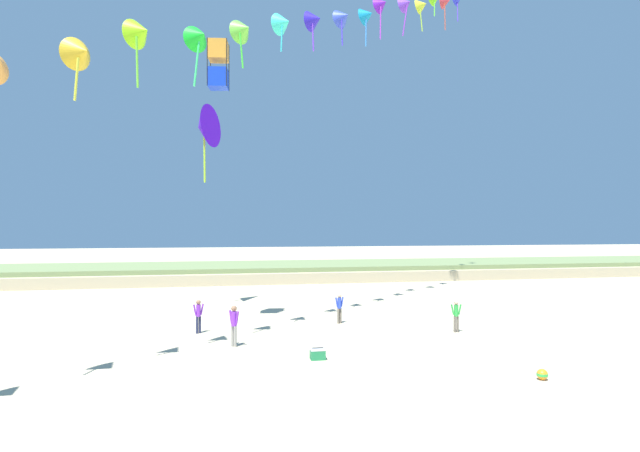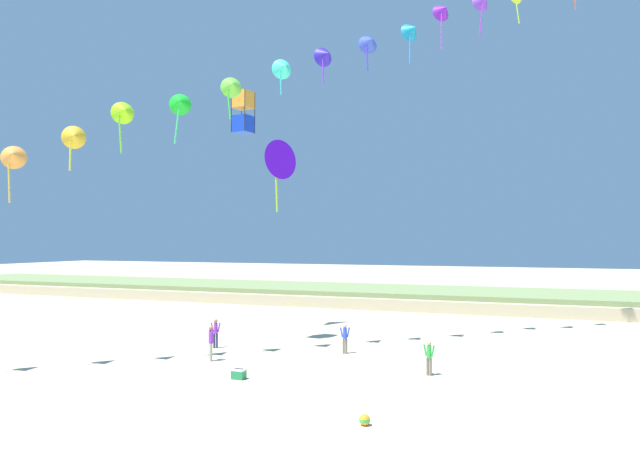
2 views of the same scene
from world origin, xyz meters
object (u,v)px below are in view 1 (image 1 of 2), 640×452
at_px(large_kite_low_lead, 205,127).
at_px(beach_cooler, 318,354).
at_px(large_kite_mid_trail, 218,65).
at_px(beach_ball, 542,374).
at_px(person_near_left, 339,306).
at_px(person_mid_center, 234,323).
at_px(person_near_right, 198,314).
at_px(person_far_left, 456,314).

distance_m(large_kite_low_lead, beach_cooler, 18.23).
xyz_separation_m(large_kite_mid_trail, beach_ball, (10.63, -11.19, -13.25)).
xyz_separation_m(person_near_left, large_kite_low_lead, (-7.19, 6.66, 10.57)).
xyz_separation_m(person_mid_center, large_kite_mid_trail, (-0.68, 4.45, 12.42)).
bearing_deg(person_near_right, large_kite_mid_trail, 56.42).
xyz_separation_m(person_mid_center, person_far_left, (10.67, 0.85, -0.12)).
xyz_separation_m(person_near_right, large_kite_low_lead, (0.05, 7.74, 10.56)).
relative_size(person_near_left, person_far_left, 1.03).
bearing_deg(person_mid_center, person_near_right, 117.60).
xyz_separation_m(person_far_left, beach_cooler, (-7.57, -3.60, -0.68)).
height_order(person_near_right, person_mid_center, person_mid_center).
bearing_deg(person_near_right, person_mid_center, -62.40).
xyz_separation_m(person_near_left, person_mid_center, (-5.63, -4.14, 0.09)).
bearing_deg(person_far_left, beach_ball, -95.40).
distance_m(person_near_left, beach_cooler, 7.37).
distance_m(large_kite_mid_trail, beach_ball, 20.35).
bearing_deg(person_far_left, large_kite_low_lead, 140.86).
bearing_deg(person_far_left, person_near_right, 169.79).
relative_size(person_far_left, large_kite_low_lead, 0.31).
bearing_deg(large_kite_mid_trail, large_kite_low_lead, 97.84).
relative_size(person_near_right, large_kite_mid_trail, 0.67).
relative_size(person_near_right, beach_ball, 4.44).
bearing_deg(person_mid_center, beach_cooler, -41.50).
relative_size(large_kite_low_lead, beach_cooler, 8.57).
height_order(person_mid_center, person_far_left, person_mid_center).
distance_m(person_far_left, large_kite_low_lead, 18.99).
relative_size(person_near_left, beach_cooler, 2.75).
bearing_deg(person_near_left, beach_ball, -68.36).
bearing_deg(beach_cooler, person_near_left, 69.82).
bearing_deg(large_kite_low_lead, beach_ball, -56.74).
relative_size(person_near_right, person_far_left, 1.04).
height_order(person_near_right, person_far_left, person_near_right).
bearing_deg(person_near_left, person_far_left, -33.17).
xyz_separation_m(person_near_right, person_far_left, (12.27, -2.21, -0.04)).
relative_size(person_near_left, person_near_right, 0.99).
distance_m(person_far_left, beach_ball, 7.66).
bearing_deg(beach_cooler, person_mid_center, 138.50).
distance_m(person_mid_center, person_far_left, 10.71).
distance_m(person_near_right, person_far_left, 12.47).
bearing_deg(beach_ball, beach_cooler, 149.72).
bearing_deg(beach_cooler, person_far_left, 25.40).
xyz_separation_m(person_near_left, person_near_right, (-7.23, -1.08, 0.01)).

